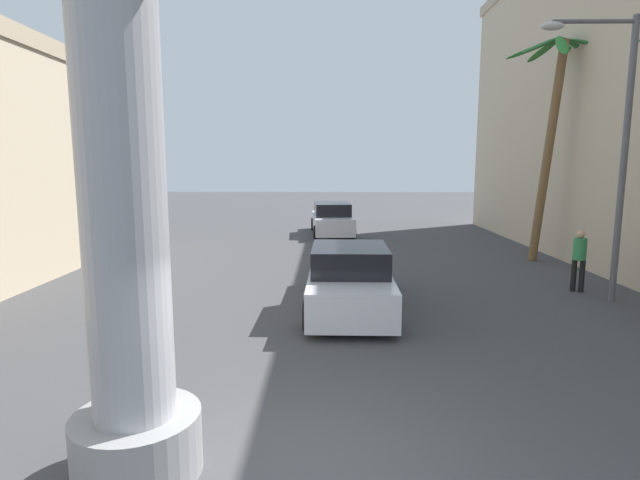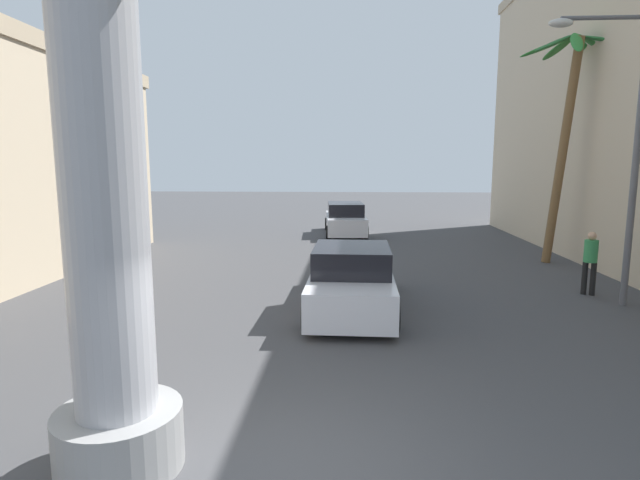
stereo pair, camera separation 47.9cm
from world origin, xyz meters
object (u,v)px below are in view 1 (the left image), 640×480
(palm_tree_mid_right, at_px, (552,108))
(pedestrian_mid_right, at_px, (579,256))
(car_lead, at_px, (349,280))
(car_far, at_px, (332,219))
(street_lamp, at_px, (612,133))

(palm_tree_mid_right, distance_m, pedestrian_mid_right, 6.25)
(car_lead, height_order, car_far, same)
(car_lead, distance_m, car_far, 12.86)
(street_lamp, relative_size, pedestrian_mid_right, 4.08)
(car_lead, xyz_separation_m, pedestrian_mid_right, (6.27, 1.66, 0.29))
(street_lamp, xyz_separation_m, pedestrian_mid_right, (-0.07, 0.93, -3.18))
(street_lamp, xyz_separation_m, palm_tree_mid_right, (0.86, 5.32, 1.17))
(car_lead, distance_m, pedestrian_mid_right, 6.49)
(street_lamp, bearing_deg, palm_tree_mid_right, 80.84)
(car_far, relative_size, pedestrian_mid_right, 2.89)
(pedestrian_mid_right, bearing_deg, car_far, 120.37)
(car_lead, relative_size, palm_tree_mid_right, 0.65)
(street_lamp, distance_m, pedestrian_mid_right, 3.31)
(palm_tree_mid_right, height_order, pedestrian_mid_right, palm_tree_mid_right)
(street_lamp, relative_size, palm_tree_mid_right, 0.89)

